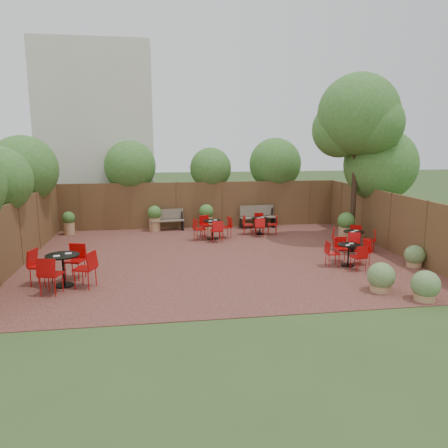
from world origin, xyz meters
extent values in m
plane|color=#354F23|center=(0.00, 0.00, 0.00)|extent=(80.00, 80.00, 0.00)
cube|color=#3B1A18|center=(0.00, 0.00, 0.01)|extent=(12.00, 10.00, 0.02)
cube|color=brown|center=(0.00, 5.00, 1.00)|extent=(12.00, 0.08, 2.00)
cube|color=brown|center=(-6.00, 0.00, 1.00)|extent=(0.08, 10.00, 2.00)
cube|color=brown|center=(6.00, 0.00, 1.00)|extent=(0.08, 10.00, 2.00)
cube|color=beige|center=(-4.50, 8.00, 4.00)|extent=(5.00, 4.00, 8.00)
sphere|color=#336420|center=(-6.60, 3.00, 2.73)|extent=(2.43, 2.43, 2.43)
sphere|color=#336420|center=(-3.00, 5.70, 2.66)|extent=(2.21, 2.21, 2.21)
sphere|color=#336420|center=(0.50, 5.60, 2.55)|extent=(1.82, 1.82, 1.82)
sphere|color=#336420|center=(3.50, 5.80, 2.71)|extent=(2.36, 2.36, 2.36)
sphere|color=#336420|center=(6.60, 2.00, 2.83)|extent=(2.77, 2.77, 2.77)
cylinder|color=black|center=(5.40, 1.62, 2.47)|extent=(0.24, 0.24, 4.91)
sphere|color=#336420|center=(5.40, 1.62, 4.68)|extent=(2.93, 2.93, 2.93)
sphere|color=#336420|center=(4.90, 2.02, 4.14)|extent=(2.05, 2.05, 2.05)
sphere|color=#336420|center=(5.80, 1.22, 4.34)|extent=(2.14, 2.14, 2.14)
cube|color=brown|center=(-1.50, 4.55, 0.43)|extent=(1.47, 0.61, 0.05)
cube|color=brown|center=(-1.50, 4.74, 0.68)|extent=(1.43, 0.29, 0.43)
cube|color=black|center=(-2.14, 4.55, 0.21)|extent=(0.11, 0.43, 0.38)
cube|color=black|center=(-0.85, 4.55, 0.21)|extent=(0.11, 0.43, 0.38)
cube|color=brown|center=(2.42, 4.55, 0.46)|extent=(1.59, 0.66, 0.05)
cube|color=brown|center=(2.42, 4.76, 0.74)|extent=(1.55, 0.31, 0.47)
cube|color=black|center=(1.72, 4.55, 0.23)|extent=(0.12, 0.47, 0.41)
cube|color=black|center=(3.13, 4.55, 0.23)|extent=(0.12, 0.47, 0.41)
cylinder|color=black|center=(4.74, 0.05, 0.03)|extent=(0.40, 0.40, 0.03)
cylinder|color=black|center=(4.74, 0.05, 0.36)|extent=(0.05, 0.05, 0.64)
cylinder|color=black|center=(4.74, 0.05, 0.69)|extent=(0.70, 0.70, 0.03)
cube|color=white|center=(4.85, 0.13, 0.71)|extent=(0.15, 0.13, 0.01)
cube|color=white|center=(4.64, -0.06, 0.71)|extent=(0.15, 0.13, 0.01)
cylinder|color=black|center=(2.20, 3.19, 0.03)|extent=(0.40, 0.40, 0.03)
cylinder|color=black|center=(2.20, 3.19, 0.35)|extent=(0.05, 0.05, 0.63)
cylinder|color=black|center=(2.20, 3.19, 0.68)|extent=(0.68, 0.68, 0.03)
cube|color=white|center=(2.31, 3.26, 0.70)|extent=(0.13, 0.10, 0.01)
cube|color=white|center=(2.11, 3.08, 0.70)|extent=(0.13, 0.10, 0.01)
cylinder|color=black|center=(-4.32, -2.26, 0.04)|extent=(0.49, 0.49, 0.03)
cylinder|color=black|center=(-4.32, -2.26, 0.43)|extent=(0.06, 0.06, 0.78)
cylinder|color=black|center=(-4.32, -2.26, 0.84)|extent=(0.85, 0.85, 0.03)
cube|color=white|center=(-4.18, -2.17, 0.86)|extent=(0.18, 0.15, 0.02)
cube|color=white|center=(-4.43, -2.40, 0.86)|extent=(0.18, 0.15, 0.02)
cylinder|color=black|center=(3.77, -1.65, 0.03)|extent=(0.39, 0.39, 0.03)
cylinder|color=black|center=(3.77, -1.65, 0.35)|extent=(0.04, 0.04, 0.62)
cylinder|color=black|center=(3.77, -1.65, 0.67)|extent=(0.68, 0.68, 0.03)
cube|color=white|center=(3.88, -1.58, 0.69)|extent=(0.13, 0.10, 0.01)
cube|color=white|center=(3.68, -1.76, 0.69)|extent=(0.13, 0.10, 0.01)
cylinder|color=black|center=(0.19, 2.60, 0.03)|extent=(0.43, 0.43, 0.03)
cylinder|color=black|center=(0.19, 2.60, 0.38)|extent=(0.05, 0.05, 0.68)
cylinder|color=black|center=(0.19, 2.60, 0.73)|extent=(0.73, 0.73, 0.03)
cube|color=white|center=(0.31, 2.68, 0.75)|extent=(0.16, 0.13, 0.01)
cube|color=white|center=(0.10, 2.49, 0.75)|extent=(0.16, 0.13, 0.01)
cylinder|color=#A77C53|center=(-2.01, 4.54, 0.30)|extent=(0.48, 0.48, 0.55)
sphere|color=#336420|center=(-2.01, 4.54, 0.79)|extent=(0.58, 0.58, 0.58)
cylinder|color=#A77C53|center=(0.15, 4.32, 0.31)|extent=(0.50, 0.50, 0.58)
sphere|color=#336420|center=(0.15, 4.32, 0.82)|extent=(0.60, 0.60, 0.60)
cylinder|color=#A77C53|center=(-5.42, 4.32, 0.26)|extent=(0.42, 0.42, 0.49)
sphere|color=#336420|center=(-5.42, 4.32, 0.70)|extent=(0.51, 0.51, 0.51)
cylinder|color=#A77C53|center=(4.98, 1.23, 0.32)|extent=(0.52, 0.52, 0.59)
sphere|color=#336420|center=(4.98, 1.23, 0.85)|extent=(0.62, 0.62, 0.62)
cylinder|color=#A77C53|center=(4.32, -4.65, 0.13)|extent=(0.49, 0.49, 0.22)
sphere|color=#56773E|center=(4.32, -4.65, 0.41)|extent=(0.67, 0.67, 0.67)
cylinder|color=#A77C53|center=(3.60, -3.91, 0.13)|extent=(0.50, 0.50, 0.23)
sphere|color=#56773E|center=(3.60, -3.91, 0.42)|extent=(0.68, 0.68, 0.68)
cylinder|color=#A77C53|center=(5.70, -2.02, 0.12)|extent=(0.44, 0.44, 0.20)
sphere|color=#56773E|center=(5.70, -2.02, 0.37)|extent=(0.60, 0.60, 0.60)
camera|label=1|loc=(-1.85, -13.50, 3.71)|focal=34.62mm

